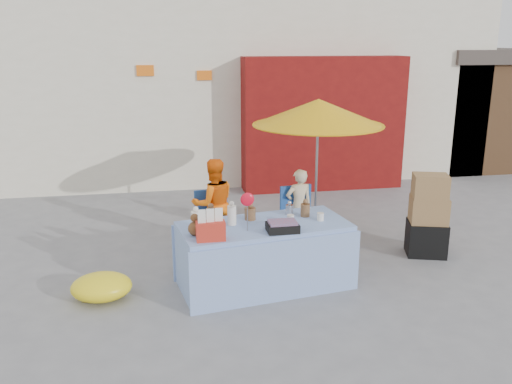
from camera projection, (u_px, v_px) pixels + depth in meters
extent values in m
plane|color=slate|center=(249.00, 283.00, 6.69)|extent=(80.00, 80.00, 0.00)
cube|color=silver|center=(199.00, 69.00, 12.70)|extent=(12.00, 5.00, 4.50)
cube|color=maroon|center=(323.00, 124.00, 10.69)|extent=(3.20, 0.60, 2.60)
cube|color=#4C331E|center=(471.00, 112.00, 13.17)|extent=(2.60, 3.00, 2.40)
cube|color=#3F3833|center=(477.00, 55.00, 12.80)|extent=(2.80, 3.20, 0.30)
cube|color=orange|center=(145.00, 71.00, 10.08)|extent=(0.32, 0.04, 0.20)
cube|color=orange|center=(204.00, 75.00, 10.30)|extent=(0.28, 0.04, 0.18)
cube|color=#80A2CD|center=(264.00, 255.00, 6.55)|extent=(2.12, 1.20, 0.79)
cube|color=#80A2CD|center=(278.00, 272.00, 6.13)|extent=(2.04, 0.35, 0.74)
cube|color=#80A2CD|center=(252.00, 244.00, 6.97)|extent=(2.04, 0.35, 0.74)
cylinder|color=white|center=(196.00, 219.00, 6.30)|extent=(0.13, 0.13, 0.19)
cylinder|color=brown|center=(211.00, 216.00, 6.47)|extent=(0.14, 0.14, 0.17)
cylinder|color=white|center=(232.00, 215.00, 6.38)|extent=(0.12, 0.12, 0.23)
cylinder|color=brown|center=(250.00, 214.00, 6.58)|extent=(0.16, 0.16, 0.15)
cylinder|color=#B2B2B7|center=(289.00, 210.00, 6.77)|extent=(0.11, 0.11, 0.13)
cylinder|color=brown|center=(305.00, 210.00, 6.70)|extent=(0.13, 0.13, 0.16)
cylinder|color=white|center=(291.00, 219.00, 6.48)|extent=(0.10, 0.10, 0.09)
cylinder|color=white|center=(320.00, 217.00, 6.55)|extent=(0.10, 0.10, 0.09)
sphere|color=brown|center=(195.00, 229.00, 6.04)|extent=(0.16, 0.16, 0.16)
ellipsoid|color=red|center=(247.00, 199.00, 6.11)|extent=(0.16, 0.08, 0.16)
cube|color=red|center=(211.00, 231.00, 5.89)|extent=(0.34, 0.20, 0.21)
cube|color=black|center=(282.00, 228.00, 6.17)|extent=(0.39, 0.31, 0.09)
cube|color=#204992|center=(215.00, 236.00, 7.67)|extent=(0.54, 0.53, 0.45)
cube|color=#204992|center=(211.00, 203.00, 7.75)|extent=(0.48, 0.11, 0.40)
cube|color=#204992|center=(301.00, 230.00, 7.89)|extent=(0.54, 0.53, 0.45)
cube|color=#204992|center=(296.00, 198.00, 7.97)|extent=(0.48, 0.11, 0.40)
imported|color=orange|center=(214.00, 204.00, 7.69)|extent=(0.70, 0.58, 1.31)
imported|color=beige|center=(299.00, 206.00, 7.94)|extent=(0.44, 0.32, 1.11)
cylinder|color=gray|center=(316.00, 173.00, 8.01)|extent=(0.04, 0.04, 2.00)
cone|color=#DE9E0B|center=(318.00, 112.00, 7.77)|extent=(1.90, 1.90, 0.38)
cylinder|color=#DE9E0B|center=(318.00, 125.00, 7.82)|extent=(1.90, 1.90, 0.02)
cube|color=black|center=(426.00, 238.00, 7.54)|extent=(0.62, 0.56, 0.47)
cube|color=#976C44|center=(429.00, 210.00, 7.43)|extent=(0.58, 0.51, 0.36)
cube|color=#976C44|center=(430.00, 186.00, 7.31)|extent=(0.53, 0.46, 0.32)
ellipsoid|color=yellow|center=(101.00, 287.00, 6.24)|extent=(0.75, 0.63, 0.31)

